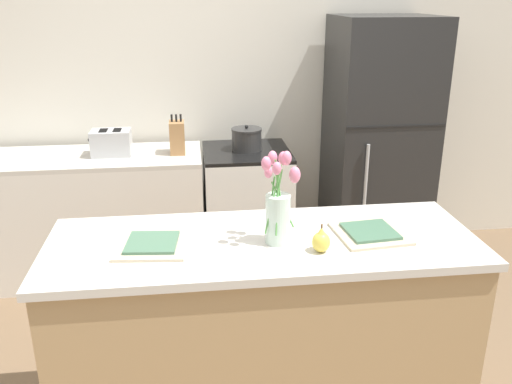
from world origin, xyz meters
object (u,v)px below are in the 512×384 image
(plate_setting_left, at_px, (152,244))
(plate_setting_right, at_px, (370,233))
(flower_vase, at_px, (278,207))
(stove_range, at_px, (247,209))
(toaster, at_px, (111,143))
(refrigerator, at_px, (378,145))
(cooking_pot, at_px, (247,139))
(knife_block, at_px, (177,137))
(pear_figurine, at_px, (321,241))

(plate_setting_left, height_order, plate_setting_right, same)
(flower_vase, bearing_deg, plate_setting_left, 177.37)
(stove_range, relative_size, plate_setting_right, 2.88)
(plate_setting_right, xyz_separation_m, toaster, (-1.27, 1.61, 0.01))
(refrigerator, distance_m, plate_setting_left, 2.21)
(flower_vase, xyz_separation_m, plate_setting_right, (0.40, 0.02, -0.15))
(cooking_pot, height_order, knife_block, knife_block)
(toaster, bearing_deg, pear_figurine, -59.38)
(stove_range, bearing_deg, refrigerator, 0.04)
(stove_range, relative_size, plate_setting_left, 2.88)
(refrigerator, relative_size, flower_vase, 4.44)
(cooking_pot, bearing_deg, toaster, -179.44)
(refrigerator, height_order, plate_setting_left, refrigerator)
(stove_range, height_order, pear_figurine, pear_figurine)
(flower_vase, distance_m, plate_setting_right, 0.43)
(plate_setting_left, bearing_deg, plate_setting_right, 0.00)
(plate_setting_right, height_order, cooking_pot, cooking_pot)
(plate_setting_right, relative_size, cooking_pot, 1.44)
(plate_setting_left, height_order, toaster, toaster)
(plate_setting_right, distance_m, cooking_pot, 1.66)
(plate_setting_left, relative_size, knife_block, 1.14)
(plate_setting_left, distance_m, plate_setting_right, 0.91)
(stove_range, height_order, toaster, toaster)
(cooking_pot, distance_m, knife_block, 0.48)
(toaster, height_order, knife_block, knife_block)
(cooking_pot, xyz_separation_m, knife_block, (-0.48, -0.02, 0.03))
(flower_vase, relative_size, knife_block, 1.48)
(knife_block, bearing_deg, plate_setting_left, -92.94)
(refrigerator, xyz_separation_m, plate_setting_left, (-1.51, -1.61, 0.07))
(stove_range, relative_size, refrigerator, 0.50)
(stove_range, height_order, refrigerator, refrigerator)
(refrigerator, relative_size, pear_figurine, 15.03)
(flower_vase, distance_m, toaster, 1.86)
(refrigerator, bearing_deg, pear_figurine, -115.74)
(knife_block, bearing_deg, pear_figurine, -71.22)
(flower_vase, distance_m, knife_block, 1.68)
(pear_figurine, bearing_deg, plate_setting_right, 27.71)
(toaster, relative_size, cooking_pot, 1.31)
(cooking_pot, bearing_deg, flower_vase, -91.63)
(pear_figurine, relative_size, plate_setting_right, 0.39)
(plate_setting_left, bearing_deg, toaster, 102.62)
(stove_range, xyz_separation_m, knife_block, (-0.47, -0.01, 0.55))
(pear_figurine, height_order, plate_setting_left, pear_figurine)
(stove_range, relative_size, cooking_pot, 4.15)
(cooking_pot, bearing_deg, plate_setting_right, -77.64)
(plate_setting_left, bearing_deg, stove_range, 70.92)
(stove_range, bearing_deg, flower_vase, -91.56)
(toaster, height_order, cooking_pot, cooking_pot)
(refrigerator, relative_size, plate_setting_right, 5.80)
(pear_figurine, relative_size, toaster, 0.42)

